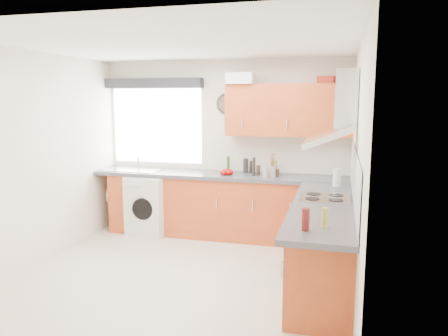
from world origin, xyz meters
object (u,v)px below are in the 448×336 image
(extractor_hood, at_px, (338,117))
(upper_cabinets, at_px, (289,110))
(washing_machine, at_px, (151,204))
(oven, at_px, (323,242))

(extractor_hood, bearing_deg, upper_cabinets, 116.13)
(washing_machine, bearing_deg, extractor_hood, -15.59)
(oven, xyz_separation_m, extractor_hood, (0.10, -0.00, 1.34))
(oven, bearing_deg, extractor_hood, -0.00)
(extractor_hood, distance_m, washing_machine, 3.13)
(oven, relative_size, extractor_hood, 1.09)
(oven, bearing_deg, upper_cabinets, 112.54)
(oven, bearing_deg, washing_machine, 156.25)
(washing_machine, bearing_deg, upper_cabinets, 13.92)
(upper_cabinets, bearing_deg, washing_machine, -173.42)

